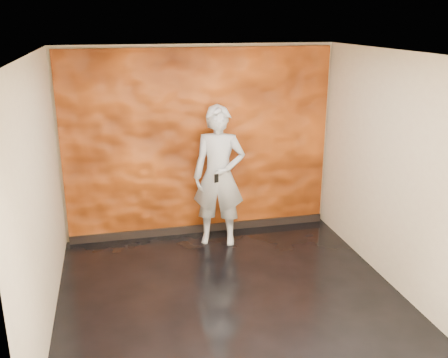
# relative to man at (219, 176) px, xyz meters

# --- Properties ---
(room) EXTENTS (4.02, 4.02, 2.81)m
(room) POSITION_rel_man_xyz_m (-0.19, -1.53, 0.39)
(room) COLOR black
(room) RESTS_ON ground
(feature_wall) EXTENTS (3.90, 0.06, 2.75)m
(feature_wall) POSITION_rel_man_xyz_m (-0.19, 0.43, 0.37)
(feature_wall) COLOR orange
(feature_wall) RESTS_ON ground
(baseboard) EXTENTS (3.90, 0.04, 0.12)m
(baseboard) POSITION_rel_man_xyz_m (-0.19, 0.39, -0.95)
(baseboard) COLOR black
(baseboard) RESTS_ON ground
(man) EXTENTS (0.85, 0.69, 2.01)m
(man) POSITION_rel_man_xyz_m (0.00, 0.00, 0.00)
(man) COLOR #9CA0AA
(man) RESTS_ON ground
(phone) EXTENTS (0.06, 0.04, 0.12)m
(phone) POSITION_rel_man_xyz_m (-0.10, -0.29, 0.07)
(phone) COLOR black
(phone) RESTS_ON man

